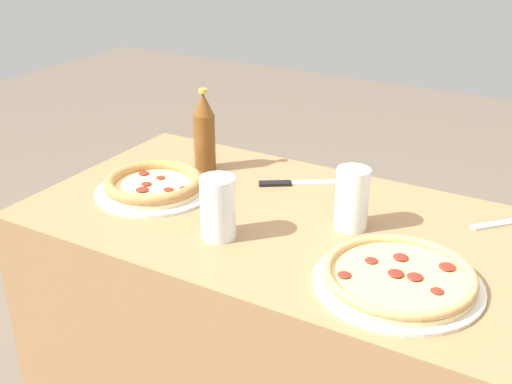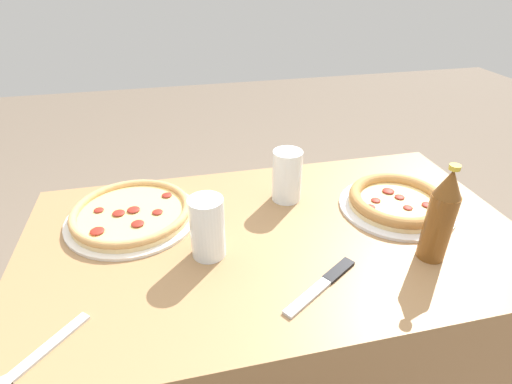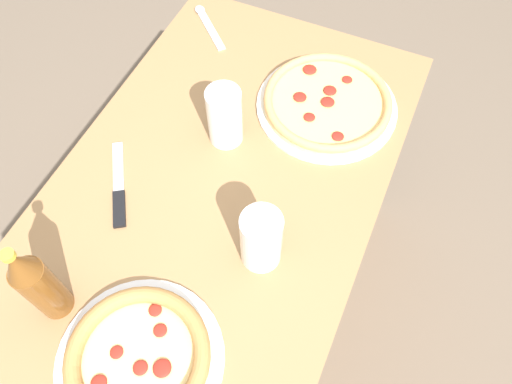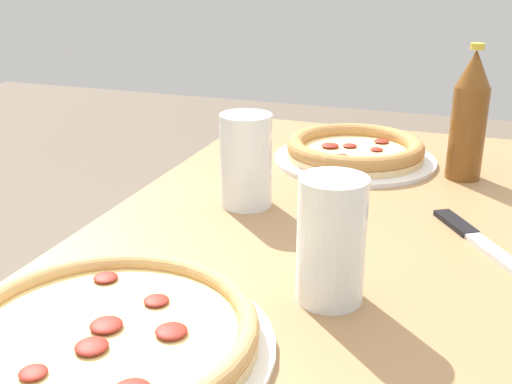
{
  "view_description": "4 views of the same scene",
  "coord_description": "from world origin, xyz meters",
  "px_view_note": "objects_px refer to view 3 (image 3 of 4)",
  "views": [
    {
      "loc": [
        -0.63,
        1.21,
        1.45
      ],
      "look_at": [
        0.02,
        0.07,
        0.85
      ],
      "focal_mm": 45.0,
      "sensor_mm": 36.0,
      "label": 1
    },
    {
      "loc": [
        -0.22,
        -0.75,
        1.35
      ],
      "look_at": [
        -0.02,
        0.11,
        0.82
      ],
      "focal_mm": 28.0,
      "sensor_mm": 36.0,
      "label": 2
    },
    {
      "loc": [
        0.45,
        0.31,
        1.67
      ],
      "look_at": [
        -0.03,
        0.1,
        0.82
      ],
      "focal_mm": 35.0,
      "sensor_mm": 36.0,
      "label": 3
    },
    {
      "loc": [
        -0.8,
        -0.18,
        1.13
      ],
      "look_at": [
        -0.03,
        0.1,
        0.82
      ],
      "focal_mm": 45.0,
      "sensor_mm": 36.0,
      "label": 4
    }
  ],
  "objects_px": {
    "spoon": "(207,22)",
    "pizza_veggie": "(327,102)",
    "beer_bottle": "(37,283)",
    "glass_orange_juice": "(261,241)",
    "glass_water": "(225,118)",
    "knife": "(119,187)",
    "pizza_salami": "(139,358)"
  },
  "relations": [
    {
      "from": "spoon",
      "to": "pizza_veggie",
      "type": "bearing_deg",
      "value": 69.41
    },
    {
      "from": "beer_bottle",
      "to": "glass_orange_juice",
      "type": "bearing_deg",
      "value": 128.48
    },
    {
      "from": "glass_orange_juice",
      "to": "glass_water",
      "type": "distance_m",
      "value": 0.3
    },
    {
      "from": "glass_orange_juice",
      "to": "glass_water",
      "type": "height_order",
      "value": "glass_water"
    },
    {
      "from": "glass_water",
      "to": "glass_orange_juice",
      "type": "bearing_deg",
      "value": 38.54
    },
    {
      "from": "knife",
      "to": "glass_orange_juice",
      "type": "bearing_deg",
      "value": 86.63
    },
    {
      "from": "beer_bottle",
      "to": "glass_water",
      "type": "bearing_deg",
      "value": 166.12
    },
    {
      "from": "beer_bottle",
      "to": "pizza_salami",
      "type": "bearing_deg",
      "value": 81.99
    },
    {
      "from": "pizza_veggie",
      "to": "spoon",
      "type": "height_order",
      "value": "pizza_veggie"
    },
    {
      "from": "glass_orange_juice",
      "to": "spoon",
      "type": "bearing_deg",
      "value": -144.4
    },
    {
      "from": "pizza_salami",
      "to": "glass_orange_juice",
      "type": "xyz_separation_m",
      "value": [
        -0.27,
        0.11,
        0.05
      ]
    },
    {
      "from": "glass_water",
      "to": "spoon",
      "type": "xyz_separation_m",
      "value": [
        -0.32,
        -0.21,
        -0.06
      ]
    },
    {
      "from": "pizza_veggie",
      "to": "glass_orange_juice",
      "type": "bearing_deg",
      "value": 1.28
    },
    {
      "from": "pizza_veggie",
      "to": "glass_orange_juice",
      "type": "xyz_separation_m",
      "value": [
        0.41,
        0.01,
        0.05
      ]
    },
    {
      "from": "pizza_veggie",
      "to": "pizza_salami",
      "type": "bearing_deg",
      "value": -8.69
    },
    {
      "from": "glass_water",
      "to": "beer_bottle",
      "type": "height_order",
      "value": "beer_bottle"
    },
    {
      "from": "pizza_salami",
      "to": "beer_bottle",
      "type": "height_order",
      "value": "beer_bottle"
    },
    {
      "from": "glass_water",
      "to": "knife",
      "type": "distance_m",
      "value": 0.27
    },
    {
      "from": "knife",
      "to": "spoon",
      "type": "xyz_separation_m",
      "value": [
        -0.54,
        -0.06,
        0.0
      ]
    },
    {
      "from": "pizza_veggie",
      "to": "beer_bottle",
      "type": "relative_size",
      "value": 1.45
    },
    {
      "from": "knife",
      "to": "beer_bottle",
      "type": "bearing_deg",
      "value": 6.89
    },
    {
      "from": "glass_orange_juice",
      "to": "beer_bottle",
      "type": "distance_m",
      "value": 0.4
    },
    {
      "from": "pizza_salami",
      "to": "glass_orange_juice",
      "type": "distance_m",
      "value": 0.3
    },
    {
      "from": "pizza_salami",
      "to": "knife",
      "type": "distance_m",
      "value": 0.37
    },
    {
      "from": "glass_water",
      "to": "spoon",
      "type": "bearing_deg",
      "value": -146.72
    },
    {
      "from": "pizza_veggie",
      "to": "glass_water",
      "type": "xyz_separation_m",
      "value": [
        0.18,
        -0.18,
        0.05
      ]
    },
    {
      "from": "glass_orange_juice",
      "to": "knife",
      "type": "distance_m",
      "value": 0.35
    },
    {
      "from": "pizza_veggie",
      "to": "knife",
      "type": "height_order",
      "value": "pizza_veggie"
    },
    {
      "from": "pizza_veggie",
      "to": "knife",
      "type": "bearing_deg",
      "value": -40.2
    },
    {
      "from": "glass_orange_juice",
      "to": "knife",
      "type": "relative_size",
      "value": 0.74
    },
    {
      "from": "pizza_salami",
      "to": "glass_orange_juice",
      "type": "bearing_deg",
      "value": 157.34
    },
    {
      "from": "beer_bottle",
      "to": "knife",
      "type": "distance_m",
      "value": 0.29
    }
  ]
}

